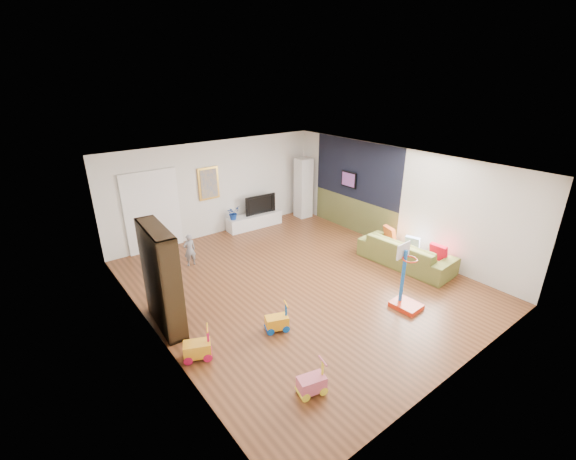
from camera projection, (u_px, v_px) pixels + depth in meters
floor at (299, 282)px, 8.79m from camera, size 6.50×7.50×0.00m
ceiling at (300, 165)px, 7.77m from camera, size 6.50×7.50×0.00m
wall_back at (216, 188)px, 11.02m from camera, size 6.50×0.00×2.70m
wall_front at (464, 304)px, 5.54m from camera, size 6.50×0.00×2.70m
wall_left at (150, 271)px, 6.44m from camera, size 0.00×7.50×2.70m
wall_right at (395, 199)px, 10.12m from camera, size 0.00×7.50×2.70m
navy_accent at (356, 170)px, 10.95m from camera, size 0.01×3.20×1.70m
olive_wainscot at (353, 215)px, 11.46m from camera, size 0.01×3.20×1.00m
doorway at (153, 212)px, 10.03m from camera, size 1.45×0.06×2.10m
painting_back at (209, 183)px, 10.77m from camera, size 0.62×0.06×0.92m
artwork_right at (349, 179)px, 11.17m from camera, size 0.04×0.56×0.46m
media_console at (254, 221)px, 11.83m from camera, size 1.77×0.52×0.41m
tall_cabinet at (303, 188)px, 12.43m from camera, size 0.47×0.47×1.93m
bookshelf at (161, 278)px, 6.95m from camera, size 0.44×1.37×1.98m
sofa at (406, 253)px, 9.44m from camera, size 1.06×2.38×0.68m
basketball_hoop at (410, 278)px, 7.57m from camera, size 0.51×0.60×1.37m
ride_on_yellow at (197, 344)px, 6.33m from camera, size 0.52×0.44×0.59m
ride_on_orange at (277, 318)px, 7.04m from camera, size 0.48×0.39×0.55m
ride_on_pink at (312, 379)px, 5.64m from camera, size 0.46×0.35×0.55m
child at (190, 250)px, 9.39m from camera, size 0.31×0.21×0.83m
tv at (259, 204)px, 11.80m from camera, size 1.02×0.20×0.59m
vase_plant at (233, 213)px, 11.30m from camera, size 0.44×0.41×0.41m
pillow_left at (438, 252)px, 8.99m from camera, size 0.12×0.41×0.40m
pillow_center at (413, 243)px, 9.49m from camera, size 0.18×0.36×0.34m
pillow_right at (390, 234)px, 10.00m from camera, size 0.22×0.42×0.41m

